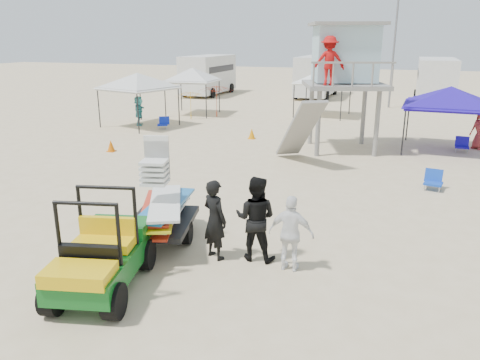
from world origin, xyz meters
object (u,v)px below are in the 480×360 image
(surf_trailer, at_px, (160,206))
(lifeguard_tower, at_px, (344,58))
(man_left, at_px, (215,220))
(utility_cart, at_px, (98,247))
(canopy_blue, at_px, (451,90))

(surf_trailer, bearing_deg, lifeguard_tower, 77.41)
(surf_trailer, xyz_separation_m, lifeguard_tower, (2.54, 11.36, 2.94))
(surf_trailer, bearing_deg, man_left, -11.17)
(utility_cart, height_order, lifeguard_tower, lifeguard_tower)
(canopy_blue, bearing_deg, man_left, -112.61)
(utility_cart, distance_m, lifeguard_tower, 14.24)
(utility_cart, xyz_separation_m, man_left, (1.52, 2.04, -0.00))
(surf_trailer, relative_size, man_left, 1.54)
(lifeguard_tower, height_order, canopy_blue, lifeguard_tower)
(utility_cart, bearing_deg, surf_trailer, 89.93)
(man_left, distance_m, lifeguard_tower, 12.07)
(surf_trailer, distance_m, canopy_blue, 14.42)
(man_left, bearing_deg, canopy_blue, -85.46)
(utility_cart, xyz_separation_m, lifeguard_tower, (2.54, 13.70, 2.95))
(utility_cart, relative_size, man_left, 1.54)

